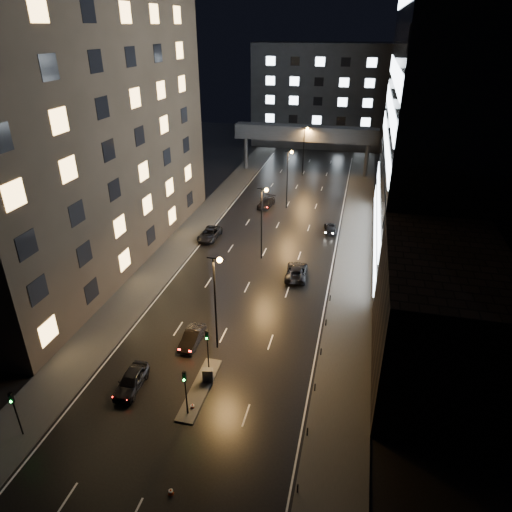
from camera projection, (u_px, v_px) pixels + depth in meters
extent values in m
plane|color=black|center=(278.00, 225.00, 73.33)|extent=(160.00, 160.00, 0.00)
cube|color=#383533|center=(194.00, 230.00, 71.52)|extent=(5.00, 110.00, 0.15)
cube|color=#383533|center=(356.00, 245.00, 66.39)|extent=(5.00, 110.00, 0.15)
cube|color=#2D2319|center=(73.00, 106.00, 55.01)|extent=(15.00, 48.00, 40.00)
cube|color=black|center=(438.00, 318.00, 39.61)|extent=(10.00, 18.00, 12.00)
cube|color=black|center=(481.00, 84.00, 54.54)|extent=(20.00, 36.00, 45.00)
cube|color=#333335|center=(321.00, 95.00, 118.00)|extent=(34.00, 14.00, 25.00)
cube|color=#333335|center=(306.00, 133.00, 95.51)|extent=(30.00, 3.00, 3.00)
cylinder|color=#333335|center=(246.00, 153.00, 100.44)|extent=(0.80, 0.80, 7.00)
cylinder|color=#333335|center=(366.00, 161.00, 95.11)|extent=(0.80, 0.80, 7.00)
cube|color=#383533|center=(200.00, 389.00, 40.25)|extent=(1.60, 8.00, 0.15)
cylinder|color=black|center=(208.00, 354.00, 41.60)|extent=(0.12, 0.12, 3.50)
cube|color=black|center=(207.00, 335.00, 40.60)|extent=(0.28, 0.22, 0.90)
sphere|color=#0CFF33|center=(207.00, 338.00, 40.61)|extent=(0.18, 0.18, 0.18)
cylinder|color=black|center=(186.00, 397.00, 36.82)|extent=(0.12, 0.12, 3.50)
cube|color=black|center=(184.00, 376.00, 35.83)|extent=(0.28, 0.22, 0.90)
sphere|color=#0CFF33|center=(184.00, 380.00, 35.83)|extent=(0.18, 0.18, 0.18)
cylinder|color=black|center=(18.00, 419.00, 34.97)|extent=(0.12, 0.12, 3.50)
cube|color=black|center=(11.00, 398.00, 33.98)|extent=(0.28, 0.22, 0.90)
sphere|color=#0CFF33|center=(11.00, 402.00, 33.98)|extent=(0.18, 0.18, 0.18)
cylinder|color=black|center=(298.00, 489.00, 31.11)|extent=(0.12, 0.12, 0.90)
cylinder|color=black|center=(307.00, 432.00, 35.45)|extent=(0.12, 0.12, 0.90)
cylinder|color=black|center=(315.00, 388.00, 39.79)|extent=(0.12, 0.12, 0.90)
cylinder|color=black|center=(321.00, 352.00, 44.13)|extent=(0.12, 0.12, 0.90)
cylinder|color=black|center=(326.00, 323.00, 48.47)|extent=(0.12, 0.12, 0.90)
cylinder|color=black|center=(330.00, 299.00, 52.81)|extent=(0.12, 0.12, 0.90)
cylinder|color=black|center=(215.00, 305.00, 43.29)|extent=(0.18, 0.18, 10.00)
cylinder|color=black|center=(213.00, 258.00, 41.03)|extent=(1.20, 0.12, 0.12)
sphere|color=#FF9E38|center=(220.00, 260.00, 40.95)|extent=(0.50, 0.50, 0.50)
cylinder|color=black|center=(262.00, 225.00, 60.65)|extent=(0.18, 0.18, 10.00)
cylinder|color=black|center=(262.00, 189.00, 58.39)|extent=(1.20, 0.12, 0.12)
sphere|color=#FF9E38|center=(266.00, 190.00, 58.31)|extent=(0.50, 0.50, 0.50)
cylinder|color=black|center=(287.00, 180.00, 78.01)|extent=(0.18, 0.18, 10.00)
cylinder|color=black|center=(288.00, 151.00, 75.74)|extent=(1.20, 0.12, 0.12)
sphere|color=#FF9E38|center=(292.00, 152.00, 75.67)|extent=(0.50, 0.50, 0.50)
cylinder|color=black|center=(303.00, 152.00, 95.36)|extent=(0.18, 0.18, 10.00)
cylinder|color=black|center=(305.00, 128.00, 93.10)|extent=(1.20, 0.12, 0.12)
sphere|color=#FF9E38|center=(308.00, 128.00, 93.02)|extent=(0.50, 0.50, 0.50)
imported|color=black|center=(131.00, 381.00, 40.10)|extent=(2.14, 4.78, 1.60)
imported|color=black|center=(192.00, 337.00, 45.78)|extent=(1.56, 4.41, 1.45)
imported|color=black|center=(210.00, 234.00, 68.34)|extent=(2.68, 5.55, 1.52)
imported|color=black|center=(266.00, 203.00, 80.42)|extent=(2.76, 5.34, 1.48)
imported|color=black|center=(297.00, 271.00, 57.97)|extent=(2.92, 5.74, 1.55)
imported|color=black|center=(330.00, 228.00, 70.65)|extent=(2.35, 4.63, 1.29)
cube|color=#454547|center=(208.00, 375.00, 40.78)|extent=(1.02, 0.75, 1.28)
cone|color=#FF420D|center=(171.00, 491.00, 31.20)|extent=(0.45, 0.45, 0.48)
cone|color=red|center=(192.00, 406.00, 38.13)|extent=(0.53, 0.53, 0.56)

